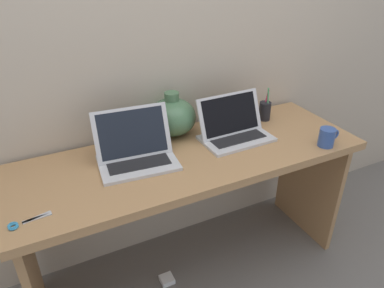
{
  "coord_description": "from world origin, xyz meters",
  "views": [
    {
      "loc": [
        -0.63,
        -1.29,
        1.6
      ],
      "look_at": [
        0.0,
        0.0,
        0.79
      ],
      "focal_mm": 33.61,
      "sensor_mm": 36.0,
      "label": 1
    }
  ],
  "objects_px": {
    "laptop_left": "(135,149)",
    "coffee_mug": "(327,137)",
    "scissors": "(22,223)",
    "power_brick": "(167,279)",
    "laptop_right": "(233,127)",
    "green_vase": "(172,116)",
    "pen_cup": "(265,111)"
  },
  "relations": [
    {
      "from": "laptop_left",
      "to": "coffee_mug",
      "type": "distance_m",
      "value": 0.91
    },
    {
      "from": "scissors",
      "to": "power_brick",
      "type": "bearing_deg",
      "value": 13.08
    },
    {
      "from": "scissors",
      "to": "power_brick",
      "type": "relative_size",
      "value": 2.11
    },
    {
      "from": "scissors",
      "to": "coffee_mug",
      "type": "bearing_deg",
      "value": -2.13
    },
    {
      "from": "laptop_left",
      "to": "laptop_right",
      "type": "xyz_separation_m",
      "value": [
        0.51,
        -0.0,
        -0.0
      ]
    },
    {
      "from": "coffee_mug",
      "to": "power_brick",
      "type": "xyz_separation_m",
      "value": [
        -0.78,
        0.18,
        -0.77
      ]
    },
    {
      "from": "power_brick",
      "to": "laptop_left",
      "type": "bearing_deg",
      "value": 133.65
    },
    {
      "from": "green_vase",
      "to": "power_brick",
      "type": "xyz_separation_m",
      "value": [
        -0.17,
        -0.26,
        -0.82
      ]
    },
    {
      "from": "laptop_right",
      "to": "power_brick",
      "type": "relative_size",
      "value": 4.98
    },
    {
      "from": "laptop_right",
      "to": "coffee_mug",
      "type": "relative_size",
      "value": 3.08
    },
    {
      "from": "laptop_right",
      "to": "green_vase",
      "type": "height_order",
      "value": "green_vase"
    },
    {
      "from": "coffee_mug",
      "to": "pen_cup",
      "type": "relative_size",
      "value": 0.6
    },
    {
      "from": "laptop_right",
      "to": "scissors",
      "type": "relative_size",
      "value": 2.36
    },
    {
      "from": "pen_cup",
      "to": "laptop_left",
      "type": "bearing_deg",
      "value": -172.68
    },
    {
      "from": "laptop_right",
      "to": "power_brick",
      "type": "distance_m",
      "value": 0.9
    },
    {
      "from": "laptop_right",
      "to": "scissors",
      "type": "bearing_deg",
      "value": -167.58
    },
    {
      "from": "laptop_right",
      "to": "green_vase",
      "type": "distance_m",
      "value": 0.31
    },
    {
      "from": "laptop_left",
      "to": "pen_cup",
      "type": "relative_size",
      "value": 1.89
    },
    {
      "from": "laptop_right",
      "to": "green_vase",
      "type": "bearing_deg",
      "value": 146.05
    },
    {
      "from": "pen_cup",
      "to": "scissors",
      "type": "distance_m",
      "value": 1.3
    },
    {
      "from": "power_brick",
      "to": "laptop_right",
      "type": "bearing_deg",
      "value": 11.51
    },
    {
      "from": "laptop_left",
      "to": "laptop_right",
      "type": "height_order",
      "value": "laptop_left"
    },
    {
      "from": "scissors",
      "to": "power_brick",
      "type": "distance_m",
      "value": 0.94
    },
    {
      "from": "green_vase",
      "to": "scissors",
      "type": "xyz_separation_m",
      "value": [
        -0.74,
        -0.39,
        -0.09
      ]
    },
    {
      "from": "laptop_left",
      "to": "power_brick",
      "type": "bearing_deg",
      "value": -46.35
    },
    {
      "from": "power_brick",
      "to": "green_vase",
      "type": "bearing_deg",
      "value": 56.9
    },
    {
      "from": "pen_cup",
      "to": "green_vase",
      "type": "bearing_deg",
      "value": 172.39
    },
    {
      "from": "laptop_left",
      "to": "green_vase",
      "type": "bearing_deg",
      "value": 33.82
    },
    {
      "from": "laptop_left",
      "to": "pen_cup",
      "type": "height_order",
      "value": "laptop_left"
    },
    {
      "from": "green_vase",
      "to": "scissors",
      "type": "distance_m",
      "value": 0.84
    },
    {
      "from": "scissors",
      "to": "power_brick",
      "type": "height_order",
      "value": "scissors"
    },
    {
      "from": "power_brick",
      "to": "coffee_mug",
      "type": "bearing_deg",
      "value": -13.29
    }
  ]
}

